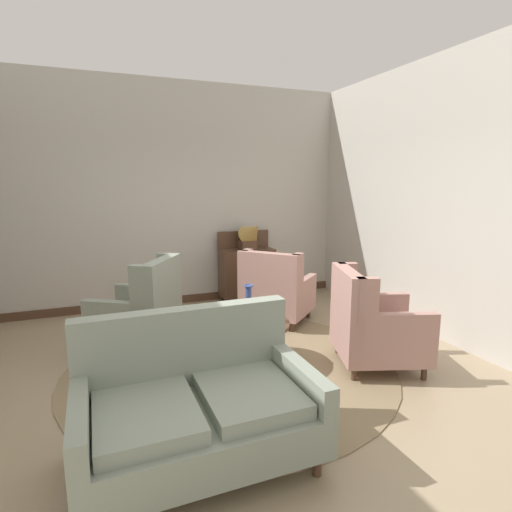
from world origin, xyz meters
TOP-DOWN VIEW (x-y plane):
  - ground at (0.00, 0.00)m, footprint 7.77×7.77m
  - wall_back at (0.00, 2.78)m, footprint 5.41×0.08m
  - wall_right at (2.62, 0.83)m, footprint 0.08×3.89m
  - baseboard_back at (0.00, 2.72)m, footprint 5.25×0.03m
  - area_rug at (0.00, 0.30)m, footprint 3.36×3.36m
  - coffee_table at (0.18, 0.28)m, footprint 0.87×0.87m
  - porcelain_vase at (0.20, 0.31)m, footprint 0.14×0.14m
  - settee at (-0.66, -1.00)m, footprint 1.56×0.93m
  - armchair_back_corner at (-0.80, 1.04)m, footprint 1.11×1.10m
  - armchair_foreground_right at (0.98, 1.35)m, footprint 1.15×1.15m
  - armchair_far_left at (1.34, -0.23)m, footprint 1.06×1.02m
  - side_table at (0.83, 1.43)m, footprint 0.51×0.51m
  - sideboard at (0.98, 2.48)m, footprint 0.85×0.37m
  - gramophone at (1.03, 2.39)m, footprint 0.47×0.54m

SIDE VIEW (x-z plane):
  - ground at x=0.00m, z-range 0.00..0.00m
  - area_rug at x=0.00m, z-range 0.00..0.01m
  - baseboard_back at x=0.00m, z-range 0.00..0.12m
  - coffee_table at x=0.18m, z-range 0.15..0.61m
  - settee at x=-0.66m, z-range -0.10..0.89m
  - side_table at x=0.83m, z-range 0.07..0.78m
  - armchair_foreground_right at x=0.98m, z-range -0.07..0.93m
  - armchair_far_left at x=1.34m, z-range -0.08..0.95m
  - armchair_back_corner at x=-0.80m, z-range -0.08..0.98m
  - sideboard at x=0.98m, z-range -0.07..1.04m
  - porcelain_vase at x=0.20m, z-range 0.43..0.81m
  - gramophone at x=1.03m, z-range 0.83..1.35m
  - wall_back at x=0.00m, z-range 0.00..3.36m
  - wall_right at x=2.62m, z-range 0.00..3.36m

